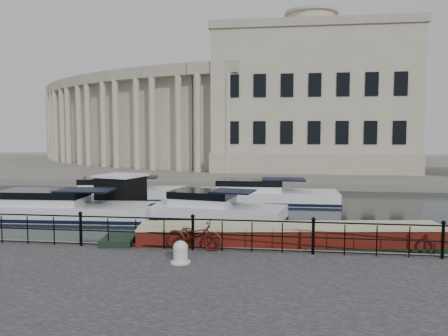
% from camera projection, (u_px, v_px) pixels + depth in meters
% --- Properties ---
extents(ground_plane, '(160.00, 160.00, 0.00)m').
position_uv_depth(ground_plane, '(205.00, 248.00, 17.05)').
color(ground_plane, black).
rests_on(ground_plane, ground).
extents(far_bank, '(120.00, 42.00, 0.55)m').
position_uv_depth(far_bank, '(258.00, 166.00, 55.57)').
color(far_bank, '#6B665B').
rests_on(far_bank, ground_plane).
extents(railing, '(24.14, 0.14, 1.22)m').
position_uv_depth(railing, '(193.00, 231.00, 14.73)').
color(railing, black).
rests_on(railing, near_quay).
extents(civic_building, '(53.55, 31.84, 16.85)m').
position_uv_depth(civic_building, '(248.00, 111.00, 50.91)').
color(civic_building, '#ADA38C').
rests_on(civic_building, far_bank).
extents(bicycle, '(2.01, 0.82, 1.03)m').
position_uv_depth(bicycle, '(194.00, 235.00, 14.70)').
color(bicycle, '#3F120B').
rests_on(bicycle, near_quay).
extents(mooring_bollard, '(0.61, 0.61, 0.68)m').
position_uv_depth(mooring_bollard, '(181.00, 252.00, 13.27)').
color(mooring_bollard, silver).
rests_on(mooring_bollard, near_quay).
extents(narrowboat, '(13.78, 3.66, 1.51)m').
position_uv_depth(narrowboat, '(290.00, 247.00, 15.81)').
color(narrowboat, black).
rests_on(narrowboat, ground_plane).
extents(harbour_hut, '(3.83, 3.46, 2.20)m').
position_uv_depth(harbour_hut, '(121.00, 195.00, 25.20)').
color(harbour_hut, '#6B665B').
rests_on(harbour_hut, ground_plane).
extents(cabin_cruisers, '(19.56, 10.26, 1.99)m').
position_uv_depth(cabin_cruisers, '(167.00, 203.00, 25.73)').
color(cabin_cruisers, silver).
rests_on(cabin_cruisers, ground_plane).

